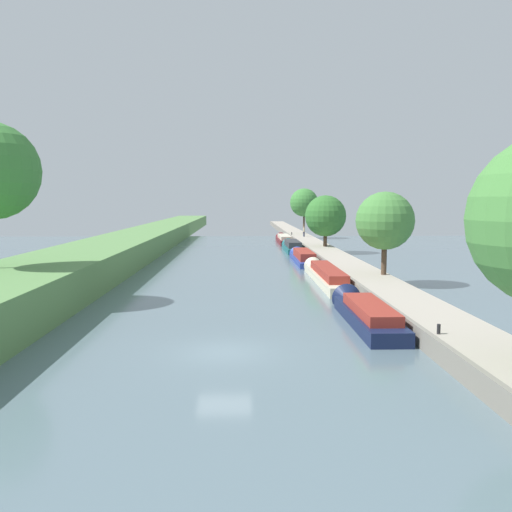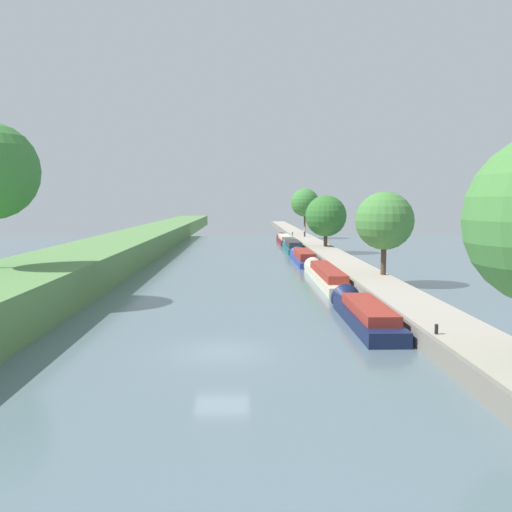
{
  "view_description": "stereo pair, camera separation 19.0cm",
  "coord_description": "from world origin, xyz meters",
  "px_view_note": "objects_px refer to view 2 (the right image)",
  "views": [
    {
      "loc": [
        0.81,
        -23.59,
        6.91
      ],
      "look_at": [
        2.36,
        32.78,
        1.0
      ],
      "focal_mm": 37.12,
      "sensor_mm": 36.0,
      "label": 1
    },
    {
      "loc": [
        1.0,
        -23.59,
        6.91
      ],
      "look_at": [
        2.36,
        32.78,
        1.0
      ],
      "focal_mm": 37.12,
      "sensor_mm": 36.0,
      "label": 2
    }
  ],
  "objects_px": {
    "mooring_bollard_far": "(293,233)",
    "person_walking": "(305,231)",
    "narrowboat_cream": "(325,275)",
    "narrowboat_maroon": "(284,239)",
    "mooring_bollard_near": "(436,329)",
    "narrowboat_navy": "(363,312)",
    "narrowboat_teal": "(292,246)",
    "narrowboat_blue": "(303,257)"
  },
  "relations": [
    {
      "from": "mooring_bollard_far",
      "to": "narrowboat_navy",
      "type": "bearing_deg",
      "value": -91.65
    },
    {
      "from": "person_walking",
      "to": "mooring_bollard_far",
      "type": "xyz_separation_m",
      "value": [
        -1.57,
        4.84,
        -0.65
      ]
    },
    {
      "from": "narrowboat_navy",
      "to": "mooring_bollard_near",
      "type": "height_order",
      "value": "mooring_bollard_near"
    },
    {
      "from": "person_walking",
      "to": "narrowboat_teal",
      "type": "bearing_deg",
      "value": -103.08
    },
    {
      "from": "narrowboat_cream",
      "to": "narrowboat_maroon",
      "type": "xyz_separation_m",
      "value": [
        -0.22,
        42.04,
        -0.02
      ]
    },
    {
      "from": "narrowboat_maroon",
      "to": "person_walking",
      "type": "bearing_deg",
      "value": 18.32
    },
    {
      "from": "person_walking",
      "to": "mooring_bollard_near",
      "type": "bearing_deg",
      "value": -91.39
    },
    {
      "from": "narrowboat_maroon",
      "to": "mooring_bollard_near",
      "type": "relative_size",
      "value": 29.72
    },
    {
      "from": "narrowboat_blue",
      "to": "mooring_bollard_far",
      "type": "xyz_separation_m",
      "value": [
        1.95,
        33.5,
        0.6
      ]
    },
    {
      "from": "narrowboat_cream",
      "to": "narrowboat_blue",
      "type": "bearing_deg",
      "value": 91.09
    },
    {
      "from": "narrowboat_teal",
      "to": "mooring_bollard_far",
      "type": "height_order",
      "value": "narrowboat_teal"
    },
    {
      "from": "narrowboat_teal",
      "to": "mooring_bollard_near",
      "type": "distance_m",
      "value": 50.08
    },
    {
      "from": "narrowboat_teal",
      "to": "mooring_bollard_far",
      "type": "bearing_deg",
      "value": 84.58
    },
    {
      "from": "narrowboat_teal",
      "to": "narrowboat_maroon",
      "type": "height_order",
      "value": "narrowboat_teal"
    },
    {
      "from": "narrowboat_maroon",
      "to": "person_walking",
      "type": "distance_m",
      "value": 3.87
    },
    {
      "from": "narrowboat_cream",
      "to": "mooring_bollard_near",
      "type": "relative_size",
      "value": 35.76
    },
    {
      "from": "narrowboat_navy",
      "to": "mooring_bollard_far",
      "type": "height_order",
      "value": "mooring_bollard_far"
    },
    {
      "from": "narrowboat_teal",
      "to": "mooring_bollard_near",
      "type": "xyz_separation_m",
      "value": [
        1.86,
        -50.04,
        0.57
      ]
    },
    {
      "from": "person_walking",
      "to": "mooring_bollard_far",
      "type": "distance_m",
      "value": 5.13
    },
    {
      "from": "narrowboat_teal",
      "to": "mooring_bollard_far",
      "type": "relative_size",
      "value": 26.06
    },
    {
      "from": "narrowboat_teal",
      "to": "person_walking",
      "type": "distance_m",
      "value": 15.22
    },
    {
      "from": "narrowboat_navy",
      "to": "narrowboat_cream",
      "type": "distance_m",
      "value": 15.07
    },
    {
      "from": "person_walking",
      "to": "mooring_bollard_near",
      "type": "xyz_separation_m",
      "value": [
        -1.57,
        -64.81,
        -0.65
      ]
    },
    {
      "from": "mooring_bollard_far",
      "to": "narrowboat_teal",
      "type": "bearing_deg",
      "value": -95.42
    },
    {
      "from": "narrowboat_cream",
      "to": "person_walking",
      "type": "bearing_deg",
      "value": 85.7
    },
    {
      "from": "narrowboat_maroon",
      "to": "narrowboat_teal",
      "type": "bearing_deg",
      "value": -89.82
    },
    {
      "from": "narrowboat_navy",
      "to": "narrowboat_cream",
      "type": "bearing_deg",
      "value": 89.48
    },
    {
      "from": "narrowboat_blue",
      "to": "mooring_bollard_far",
      "type": "relative_size",
      "value": 27.7
    },
    {
      "from": "narrowboat_navy",
      "to": "narrowboat_maroon",
      "type": "bearing_deg",
      "value": 90.09
    },
    {
      "from": "narrowboat_cream",
      "to": "mooring_bollard_far",
      "type": "distance_m",
      "value": 48.06
    },
    {
      "from": "narrowboat_cream",
      "to": "person_walking",
      "type": "distance_m",
      "value": 43.33
    },
    {
      "from": "narrowboat_cream",
      "to": "narrowboat_teal",
      "type": "distance_m",
      "value": 28.42
    },
    {
      "from": "narrowboat_cream",
      "to": "narrowboat_blue",
      "type": "distance_m",
      "value": 14.53
    },
    {
      "from": "mooring_bollard_far",
      "to": "mooring_bollard_near",
      "type": "bearing_deg",
      "value": -90.0
    },
    {
      "from": "narrowboat_blue",
      "to": "person_walking",
      "type": "distance_m",
      "value": 28.9
    },
    {
      "from": "mooring_bollard_near",
      "to": "mooring_bollard_far",
      "type": "bearing_deg",
      "value": 90.0
    },
    {
      "from": "narrowboat_teal",
      "to": "narrowboat_maroon",
      "type": "xyz_separation_m",
      "value": [
        -0.04,
        13.62,
        -0.03
      ]
    },
    {
      "from": "narrowboat_teal",
      "to": "narrowboat_cream",
      "type": "bearing_deg",
      "value": -89.63
    },
    {
      "from": "mooring_bollard_far",
      "to": "person_walking",
      "type": "bearing_deg",
      "value": -71.98
    },
    {
      "from": "narrowboat_blue",
      "to": "narrowboat_teal",
      "type": "distance_m",
      "value": 13.89
    },
    {
      "from": "narrowboat_maroon",
      "to": "narrowboat_navy",
      "type": "bearing_deg",
      "value": -89.91
    },
    {
      "from": "mooring_bollard_near",
      "to": "narrowboat_navy",
      "type": "bearing_deg",
      "value": 105.45
    }
  ]
}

